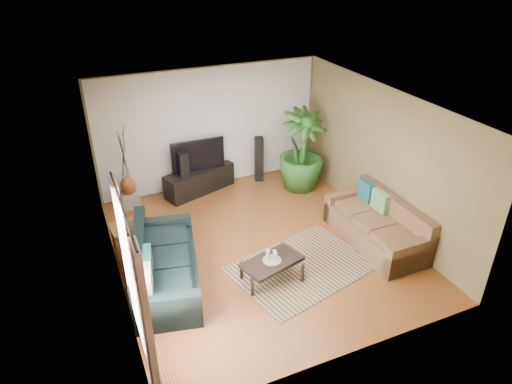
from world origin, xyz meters
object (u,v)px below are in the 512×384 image
sofa_left (166,261)px  tv_stand (200,180)px  sofa_right (376,223)px  side_table (127,239)px  speaker_left (184,175)px  pedestal (130,200)px  speaker_right (259,159)px  television (198,155)px  potted_plant (302,151)px  coffee_table (272,270)px  vase (128,186)px

sofa_left → tv_stand: bearing=-14.6°
sofa_right → side_table: sofa_right is taller
speaker_left → pedestal: 1.25m
tv_stand → speaker_left: size_ratio=1.52×
side_table → speaker_right: bearing=26.9°
television → potted_plant: size_ratio=0.65×
sofa_left → side_table: (-0.45, 1.12, -0.16)m
speaker_left → speaker_right: speaker_left is taller
speaker_right → side_table: speaker_right is taller
sofa_left → coffee_table: (1.59, -0.63, -0.22)m
sofa_right → pedestal: (-3.94, 3.11, -0.25)m
coffee_table → vase: size_ratio=2.23×
sofa_left → sofa_right: 3.82m
speaker_right → pedestal: speaker_right is taller
speaker_left → speaker_right: (1.81, 0.12, -0.00)m
vase → side_table: bearing=-101.2°
tv_stand → pedestal: 1.56m
sofa_left → potted_plant: (3.57, 2.10, 0.48)m
sofa_right → tv_stand: sofa_right is taller
tv_stand → pedestal: bearing=164.2°
side_table → speaker_left: bearing=46.1°
pedestal → vase: size_ratio=0.78×
tv_stand → potted_plant: 2.36m
sofa_left → tv_stand: size_ratio=1.41×
coffee_table → pedestal: size_ratio=2.86×
speaker_left → side_table: bearing=-134.9°
coffee_table → pedestal: bearing=101.8°
television → side_table: size_ratio=2.21×
speaker_left → potted_plant: 2.61m
potted_plant → vase: 3.78m
vase → side_table: vase is taller
sofa_left → speaker_right: (2.87, 2.81, 0.10)m
coffee_table → speaker_right: 3.68m
sofa_right → potted_plant: (-0.23, 2.49, 0.48)m
television → vase: (-1.55, -0.09, -0.39)m
tv_stand → potted_plant: (2.16, -0.71, 0.64)m
pedestal → side_table: size_ratio=0.64×
vase → sofa_left: bearing=-87.2°
tv_stand → potted_plant: potted_plant is taller
coffee_table → television: (-0.18, 3.44, 0.68)m
sofa_right → side_table: size_ratio=3.88×
television → vase: size_ratio=2.69×
sofa_right → pedestal: sofa_right is taller
speaker_left → pedestal: (-1.19, 0.03, -0.36)m
coffee_table → potted_plant: (1.98, 2.72, 0.71)m
sofa_right → vase: sofa_right is taller
speaker_right → television: bearing=-164.2°
tv_stand → speaker_right: bearing=-19.1°
tv_stand → side_table: (-1.87, -1.68, -0.00)m
speaker_right → sofa_left: bearing=-119.8°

